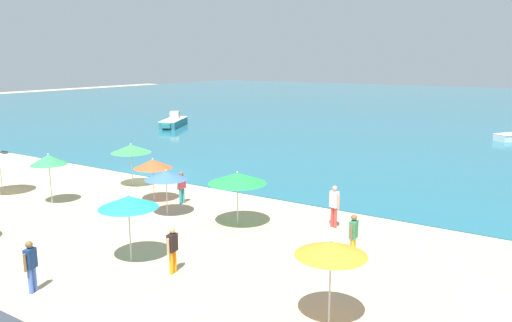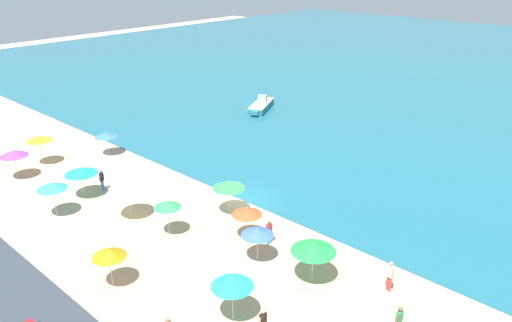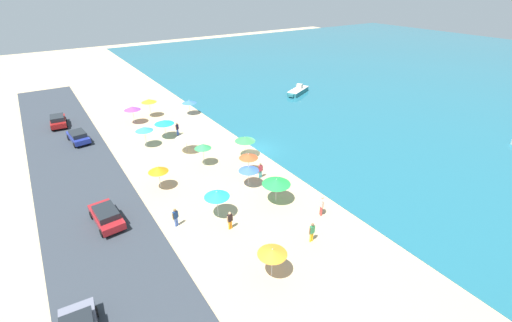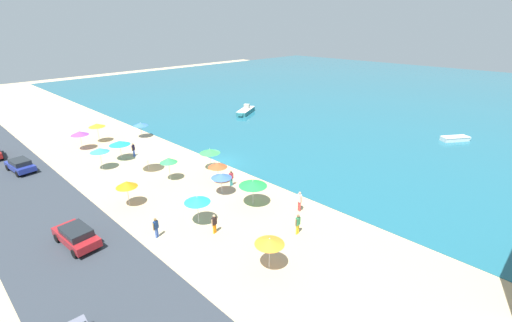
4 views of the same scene
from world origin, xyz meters
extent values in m
plane|color=tan|center=(0.00, 0.00, 0.00)|extent=(160.00, 160.00, 0.00)
cube|color=#1F6377|center=(0.00, 55.00, 0.03)|extent=(150.00, 110.00, 0.05)
cube|color=#313840|center=(0.00, -18.00, 0.03)|extent=(80.00, 8.00, 0.06)
cylinder|color=#B2B2B7|center=(0.66, -1.95, 0.97)|extent=(0.05, 0.05, 1.94)
cone|color=green|center=(0.66, -1.95, 2.11)|extent=(2.21, 2.21, 0.44)
sphere|color=silver|center=(0.66, -1.95, 2.36)|extent=(0.08, 0.08, 0.08)
cylinder|color=#B2B2B7|center=(16.10, -9.51, 1.00)|extent=(0.05, 0.05, 1.99)
cone|color=orange|center=(16.10, -9.51, 2.13)|extent=(1.93, 1.93, 0.37)
sphere|color=silver|center=(16.10, -9.51, 2.34)|extent=(0.08, 0.08, 0.08)
cylinder|color=#B2B2B7|center=(-3.89, -6.83, 0.86)|extent=(0.05, 0.05, 1.72)
cone|color=white|center=(-3.89, -6.83, 1.93)|extent=(2.32, 2.32, 0.51)
sphere|color=silver|center=(-3.89, -6.83, 2.22)|extent=(0.08, 0.08, 0.08)
cylinder|color=#B2B2B7|center=(9.44, -4.27, 0.95)|extent=(0.05, 0.05, 1.91)
cone|color=green|center=(9.44, -4.27, 2.08)|extent=(2.46, 2.46, 0.44)
sphere|color=silver|center=(9.44, -4.27, 2.33)|extent=(0.08, 0.08, 0.08)
cylinder|color=#B2B2B7|center=(-0.10, -6.55, 1.00)|extent=(0.05, 0.05, 2.00)
cone|color=#339F56|center=(-0.10, -6.55, 2.19)|extent=(1.73, 1.73, 0.48)
sphere|color=silver|center=(-0.10, -6.55, 2.47)|extent=(0.08, 0.08, 0.08)
cylinder|color=#B2B2B7|center=(-8.98, -7.40, 0.94)|extent=(0.05, 0.05, 1.88)
cone|color=#1BA3AA|center=(-8.98, -7.40, 2.06)|extent=(2.38, 2.38, 0.47)
sphere|color=silver|center=(-8.98, -7.40, 2.33)|extent=(0.08, 0.08, 0.08)
cylinder|color=#B2B2B7|center=(-14.88, -1.63, 0.86)|extent=(0.05, 0.05, 1.72)
cone|color=blue|center=(-14.88, -1.63, 1.86)|extent=(2.03, 2.03, 0.39)
sphere|color=silver|center=(-14.88, -1.63, 2.08)|extent=(0.08, 0.08, 0.08)
cylinder|color=#B2B2B7|center=(8.48, -9.44, 1.00)|extent=(0.05, 0.05, 2.00)
cone|color=teal|center=(8.48, -9.44, 2.16)|extent=(2.07, 2.07, 0.42)
sphere|color=silver|center=(8.48, -9.44, 2.41)|extent=(0.08, 0.08, 0.08)
cylinder|color=#B2B2B7|center=(5.93, -4.84, 0.86)|extent=(0.05, 0.05, 1.71)
cone|color=blue|center=(5.93, -4.84, 1.85)|extent=(1.91, 1.91, 0.38)
sphere|color=silver|center=(5.93, -4.84, 2.08)|extent=(0.08, 0.08, 0.08)
cylinder|color=#B2B2B7|center=(-15.79, -9.26, 0.98)|extent=(0.05, 0.05, 1.95)
cone|color=purple|center=(-15.79, -9.26, 2.14)|extent=(2.17, 2.17, 0.48)
sphere|color=silver|center=(-15.79, -9.26, 2.41)|extent=(0.08, 0.08, 0.08)
cylinder|color=#B2B2B7|center=(-7.78, -10.18, 1.03)|extent=(0.05, 0.05, 2.06)
cone|color=teal|center=(-7.78, -10.18, 2.23)|extent=(2.02, 2.02, 0.45)
sphere|color=silver|center=(-7.78, -10.18, 2.49)|extent=(0.08, 0.08, 0.08)
cylinder|color=#B2B2B7|center=(3.84, -3.53, 0.87)|extent=(0.05, 0.05, 1.74)
cone|color=#F15128|center=(3.84, -3.53, 1.90)|extent=(1.89, 1.89, 0.43)
sphere|color=silver|center=(3.84, -3.53, 2.15)|extent=(0.08, 0.08, 0.08)
cylinder|color=#B2B2B7|center=(1.83, -11.93, 0.94)|extent=(0.05, 0.05, 1.89)
cone|color=orange|center=(1.83, -11.93, 2.10)|extent=(1.82, 1.82, 0.52)
sphere|color=silver|center=(1.83, -11.93, 2.39)|extent=(0.08, 0.08, 0.08)
cylinder|color=#B2B2B7|center=(-17.06, -6.60, 1.08)|extent=(0.05, 0.05, 2.17)
cone|color=yellow|center=(-17.06, -6.60, 2.33)|extent=(2.06, 2.06, 0.42)
sphere|color=silver|center=(-17.06, -6.60, 2.57)|extent=(0.08, 0.08, 0.08)
cylinder|color=#E23E3B|center=(13.06, -2.30, 0.44)|extent=(0.14, 0.14, 0.87)
cylinder|color=#E23E3B|center=(12.89, -2.24, 0.44)|extent=(0.14, 0.14, 0.87)
cube|color=silver|center=(12.98, -2.27, 1.22)|extent=(0.41, 0.33, 0.69)
sphere|color=tan|center=(12.98, -2.27, 1.70)|extent=(0.22, 0.22, 0.22)
cylinder|color=tan|center=(13.21, -2.35, 1.17)|extent=(0.09, 0.09, 0.62)
cylinder|color=tan|center=(12.75, -2.19, 1.17)|extent=(0.09, 0.09, 0.62)
cylinder|color=#476CCA|center=(7.79, -12.84, 0.39)|extent=(0.14, 0.14, 0.79)
cylinder|color=#476CCA|center=(7.73, -12.67, 0.39)|extent=(0.14, 0.14, 0.79)
cube|color=navy|center=(7.76, -12.75, 1.10)|extent=(0.32, 0.41, 0.62)
sphere|color=brown|center=(7.76, -12.75, 1.54)|extent=(0.22, 0.22, 0.22)
cylinder|color=brown|center=(7.83, -12.98, 1.05)|extent=(0.09, 0.09, 0.56)
cylinder|color=brown|center=(7.68, -12.53, 1.05)|extent=(0.09, 0.09, 0.56)
cylinder|color=#406BDF|center=(-8.84, -5.97, 0.39)|extent=(0.14, 0.14, 0.78)
cylinder|color=#406BDF|center=(-8.95, -5.82, 0.39)|extent=(0.14, 0.14, 0.78)
cube|color=black|center=(-8.89, -5.90, 1.09)|extent=(0.39, 0.42, 0.62)
sphere|color=brown|center=(-8.89, -5.90, 1.53)|extent=(0.22, 0.22, 0.22)
cylinder|color=brown|center=(-8.75, -6.09, 1.04)|extent=(0.09, 0.09, 0.56)
cylinder|color=brown|center=(-9.04, -5.70, 1.04)|extent=(0.09, 0.09, 0.56)
cylinder|color=teal|center=(5.28, -3.00, 0.38)|extent=(0.14, 0.14, 0.77)
cylinder|color=teal|center=(5.27, -3.18, 0.38)|extent=(0.14, 0.14, 0.77)
cube|color=#B93544|center=(5.28, -3.09, 1.07)|extent=(0.25, 0.38, 0.61)
sphere|color=brown|center=(5.28, -3.09, 1.50)|extent=(0.22, 0.22, 0.22)
cylinder|color=brown|center=(5.29, -2.85, 1.02)|extent=(0.09, 0.09, 0.55)
cylinder|color=brown|center=(5.26, -3.33, 1.02)|extent=(0.09, 0.09, 0.55)
cylinder|color=orange|center=(10.41, -9.47, 0.38)|extent=(0.14, 0.14, 0.76)
cylinder|color=orange|center=(10.38, -9.29, 0.38)|extent=(0.14, 0.14, 0.76)
cube|color=black|center=(10.40, -9.38, 1.06)|extent=(0.27, 0.39, 0.60)
sphere|color=tan|center=(10.40, -9.38, 1.49)|extent=(0.22, 0.22, 0.22)
cylinder|color=tan|center=(10.43, -9.62, 1.01)|extent=(0.09, 0.09, 0.54)
cylinder|color=tan|center=(10.36, -9.14, 1.01)|extent=(0.09, 0.09, 0.54)
cylinder|color=yellow|center=(14.97, -4.98, 0.40)|extent=(0.14, 0.14, 0.80)
cylinder|color=yellow|center=(14.97, -5.16, 0.40)|extent=(0.14, 0.14, 0.80)
cube|color=#308450|center=(14.97, -5.07, 1.11)|extent=(0.23, 0.37, 0.63)
sphere|color=brown|center=(14.97, -5.07, 1.56)|extent=(0.22, 0.22, 0.22)
cylinder|color=brown|center=(14.96, -4.83, 1.06)|extent=(0.09, 0.09, 0.57)
cylinder|color=brown|center=(14.98, -5.31, 1.06)|extent=(0.09, 0.09, 0.57)
cylinder|color=black|center=(-18.73, -17.14, 0.38)|extent=(0.66, 0.27, 0.64)
cube|color=navy|center=(-13.37, -16.52, 0.66)|extent=(4.19, 2.14, 0.56)
cube|color=#1E2328|center=(-13.17, -16.50, 1.18)|extent=(2.40, 1.74, 0.49)
cylinder|color=black|center=(-14.64, -17.47, 0.38)|extent=(0.66, 0.29, 0.64)
cylinder|color=black|center=(-14.82, -15.86, 0.38)|extent=(0.66, 0.29, 0.64)
cylinder|color=black|center=(-11.92, -17.17, 0.38)|extent=(0.66, 0.29, 0.64)
cylinder|color=black|center=(-12.10, -15.57, 0.38)|extent=(0.66, 0.29, 0.64)
cube|color=maroon|center=(4.46, -17.23, 0.68)|extent=(4.25, 2.04, 0.60)
cube|color=#1E2328|center=(4.66, -17.21, 1.23)|extent=(2.42, 1.69, 0.50)
cylinder|color=black|center=(3.12, -18.15, 0.38)|extent=(0.66, 0.27, 0.64)
cylinder|color=black|center=(3.00, -16.52, 0.38)|extent=(0.66, 0.27, 0.64)
cylinder|color=black|center=(5.92, -17.93, 0.38)|extent=(0.66, 0.27, 0.64)
cylinder|color=black|center=(5.79, -16.31, 0.38)|extent=(0.66, 0.27, 0.64)
cube|color=silver|center=(16.77, 26.87, 0.31)|extent=(3.11, 3.67, 0.52)
cube|color=silver|center=(17.92, 28.51, 0.36)|extent=(0.83, 0.76, 0.31)
cube|color=silver|center=(16.77, 26.87, 0.61)|extent=(3.17, 3.72, 0.08)
cube|color=teal|center=(-13.91, 17.56, 0.40)|extent=(3.71, 5.32, 0.70)
cube|color=teal|center=(-12.68, 15.08, 0.47)|extent=(1.00, 0.79, 0.42)
cube|color=silver|center=(-13.91, 17.56, 0.79)|extent=(3.78, 5.35, 0.08)
cube|color=#B2AD9E|center=(-14.14, 18.02, 1.17)|extent=(1.13, 0.96, 0.83)
camera|label=1|loc=(21.12, -20.89, 7.01)|focal=35.00mm
camera|label=2|loc=(22.50, -23.07, 16.61)|focal=35.00mm
camera|label=3|loc=(29.07, -19.31, 17.36)|focal=24.00mm
camera|label=4|loc=(28.02, -22.99, 14.98)|focal=24.00mm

